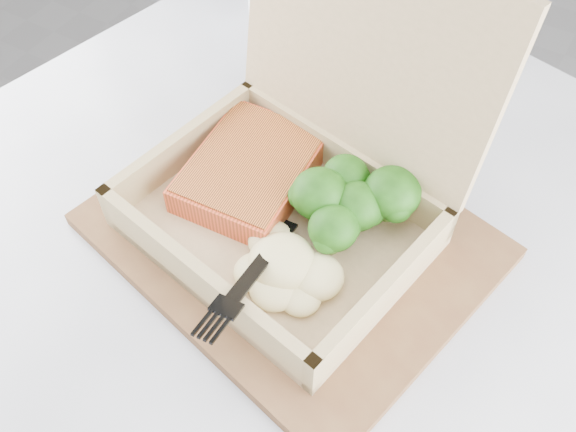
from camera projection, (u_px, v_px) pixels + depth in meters
The scene contains 9 objects.
floor at pixel (110, 327), 1.31m from camera, with size 4.00×4.00×0.00m, color gray.
cafe_table at pixel (295, 341), 0.71m from camera, with size 0.91×0.91×0.71m.
serving_tray at pixel (291, 236), 0.57m from camera, with size 0.32×0.26×0.01m, color brown.
takeout_container at pixel (305, 168), 0.53m from camera, with size 0.28×0.26×0.22m.
salmon_fillet at pixel (251, 171), 0.57m from camera, with size 0.10×0.13×0.03m, color #E6502D.
broccoli_pile at pixel (356, 211), 0.54m from camera, with size 0.11×0.11×0.04m, color #276E18, non-canonical shape.
mashed_potatoes at pixel (282, 261), 0.51m from camera, with size 0.09×0.08×0.03m, color beige.
plastic_fork at pixel (275, 241), 0.51m from camera, with size 0.03×0.15×0.03m.
receipt at pixel (388, 140), 0.65m from camera, with size 0.07×0.13×0.00m, color white.
Camera 1 is at (0.63, -0.34, 1.18)m, focal length 40.00 mm.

